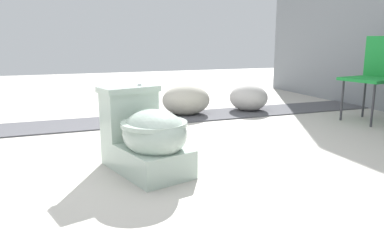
{
  "coord_description": "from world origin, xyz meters",
  "views": [
    {
      "loc": [
        2.42,
        -0.51,
        0.8
      ],
      "look_at": [
        0.25,
        0.3,
        0.3
      ],
      "focal_mm": 35.0,
      "sensor_mm": 36.0,
      "label": 1
    }
  ],
  "objects_px": {
    "boulder_far": "(186,100)",
    "toilet": "(146,136)",
    "folding_chair_left": "(378,70)",
    "boulder_near": "(249,98)"
  },
  "relations": [
    {
      "from": "boulder_near",
      "to": "toilet",
      "type": "bearing_deg",
      "value": -45.22
    },
    {
      "from": "folding_chair_left",
      "to": "boulder_far",
      "type": "bearing_deg",
      "value": -38.32
    },
    {
      "from": "folding_chair_left",
      "to": "boulder_far",
      "type": "xyz_separation_m",
      "value": [
        -0.93,
        -1.66,
        -0.35
      ]
    },
    {
      "from": "folding_chair_left",
      "to": "boulder_near",
      "type": "distance_m",
      "value": 1.34
    },
    {
      "from": "boulder_near",
      "to": "boulder_far",
      "type": "relative_size",
      "value": 0.84
    },
    {
      "from": "toilet",
      "to": "folding_chair_left",
      "type": "distance_m",
      "value": 2.59
    },
    {
      "from": "boulder_far",
      "to": "toilet",
      "type": "bearing_deg",
      "value": -27.48
    },
    {
      "from": "boulder_near",
      "to": "boulder_far",
      "type": "distance_m",
      "value": 0.75
    },
    {
      "from": "toilet",
      "to": "boulder_far",
      "type": "xyz_separation_m",
      "value": [
        -1.58,
        0.82,
        -0.06
      ]
    },
    {
      "from": "folding_chair_left",
      "to": "boulder_near",
      "type": "height_order",
      "value": "folding_chair_left"
    }
  ]
}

